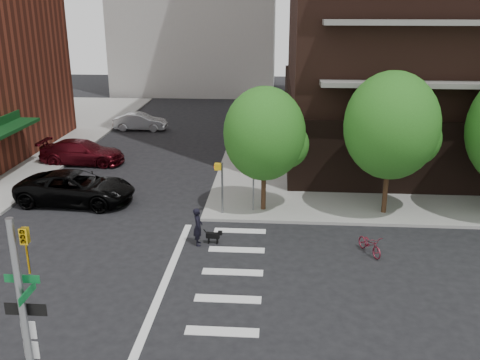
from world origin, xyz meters
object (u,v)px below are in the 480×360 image
object	(u,v)px
parked_car_maroon	(82,152)
scooter	(370,244)
dog_walker	(198,227)
parked_car_silver	(140,122)
parked_car_black	(76,188)

from	to	relation	value
parked_car_maroon	scooter	xyz separation A→B (m)	(16.68, -11.97, -0.36)
parked_car_maroon	dog_walker	bearing A→B (deg)	-139.67
parked_car_silver	dog_walker	world-z (taller)	dog_walker
dog_walker	parked_car_black	bearing A→B (deg)	49.07
parked_car_maroon	dog_walker	xyz separation A→B (m)	(9.34, -11.62, 0.06)
parked_car_black	parked_car_maroon	xyz separation A→B (m)	(-2.22, 7.04, -0.06)
parked_car_black	scooter	size ratio (longest dim) A/B	3.70
parked_car_black	scooter	bearing A→B (deg)	-105.18
parked_car_silver	parked_car_maroon	bearing A→B (deg)	170.68
scooter	parked_car_black	bearing A→B (deg)	137.06
parked_car_maroon	scooter	bearing A→B (deg)	-124.13
parked_car_maroon	parked_car_silver	world-z (taller)	parked_car_maroon
parked_car_silver	dog_walker	xyz separation A→B (m)	(7.97, -21.38, 0.14)
parked_car_black	parked_car_silver	distance (m)	16.83
parked_car_black	scooter	world-z (taller)	parked_car_black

